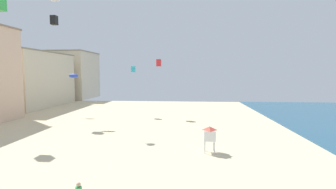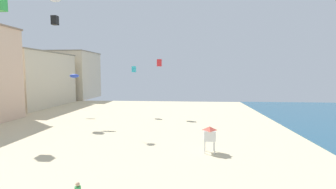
{
  "view_description": "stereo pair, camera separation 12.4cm",
  "coord_description": "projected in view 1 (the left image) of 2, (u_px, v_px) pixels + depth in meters",
  "views": [
    {
      "loc": [
        8.61,
        -5.63,
        7.64
      ],
      "look_at": [
        6.72,
        18.23,
        5.55
      ],
      "focal_mm": 25.98,
      "sensor_mm": 36.0,
      "label": 1
    },
    {
      "loc": [
        8.73,
        -5.62,
        7.64
      ],
      "look_at": [
        6.72,
        18.23,
        5.55
      ],
      "focal_mm": 25.98,
      "sensor_mm": 36.0,
      "label": 2
    }
  ],
  "objects": [
    {
      "name": "kite_red_box",
      "position": [
        159.0,
        63.0,
        42.64
      ],
      "size": [
        0.79,
        0.79,
        1.24
      ],
      "color": "red"
    },
    {
      "name": "kite_black_box",
      "position": [
        54.0,
        20.0,
        37.96
      ],
      "size": [
        0.89,
        0.89,
        1.41
      ],
      "color": "black"
    },
    {
      "name": "lifeguard_stand",
      "position": [
        209.0,
        134.0,
        23.4
      ],
      "size": [
        1.1,
        1.1,
        2.55
      ],
      "rotation": [
        0.0,
        0.0,
        -0.02
      ],
      "color": "white",
      "rests_on": "ground"
    },
    {
      "name": "boardwalk_hotel_far",
      "position": [
        70.0,
        75.0,
        74.86
      ],
      "size": [
        13.99,
        14.54,
        14.17
      ],
      "color": "beige",
      "rests_on": "ground"
    },
    {
      "name": "kite_cyan_box",
      "position": [
        133.0,
        69.0,
        44.15
      ],
      "size": [
        0.69,
        0.69,
        1.08
      ],
      "color": "#2DB7CC"
    },
    {
      "name": "boardwalk_hotel_mid",
      "position": [
        30.0,
        79.0,
        56.02
      ],
      "size": [
        11.63,
        20.55,
        12.52
      ],
      "color": "beige",
      "rests_on": "ground"
    },
    {
      "name": "kite_green_box",
      "position": [
        0.0,
        4.0,
        28.69
      ],
      "size": [
        1.02,
        1.02,
        1.6
      ],
      "color": "green"
    },
    {
      "name": "kite_blue_parafoil",
      "position": [
        74.0,
        76.0,
        43.89
      ],
      "size": [
        1.76,
        0.49,
        0.68
      ],
      "color": "blue"
    }
  ]
}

